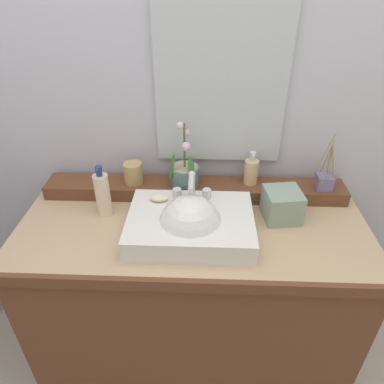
{
  "coord_description": "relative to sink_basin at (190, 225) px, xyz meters",
  "views": [
    {
      "loc": [
        0.04,
        -1.03,
        1.68
      ],
      "look_at": [
        -0.0,
        -0.01,
        1.01
      ],
      "focal_mm": 33.05,
      "sensor_mm": 36.0,
      "label": 1
    }
  ],
  "objects": [
    {
      "name": "floor",
      "position": [
        0.01,
        0.06,
        -0.95
      ],
      "size": [
        3.01,
        3.73,
        0.1
      ],
      "primitive_type": "cube",
      "color": "#BDB6A7",
      "rests_on": "ground"
    },
    {
      "name": "wall_back",
      "position": [
        0.01,
        0.44,
        0.32
      ],
      "size": [
        3.01,
        0.2,
        2.44
      ],
      "primitive_type": "cube",
      "color": "silver",
      "rests_on": "ground"
    },
    {
      "name": "vanity_cabinet",
      "position": [
        0.01,
        0.05,
        -0.47
      ],
      "size": [
        1.3,
        0.56,
        0.86
      ],
      "color": "brown",
      "rests_on": "ground"
    },
    {
      "name": "back_ledge",
      "position": [
        0.01,
        0.26,
        -0.02
      ],
      "size": [
        1.23,
        0.13,
        0.06
      ],
      "primitive_type": "cube",
      "color": "brown",
      "rests_on": "vanity_cabinet"
    },
    {
      "name": "sink_basin",
      "position": [
        0.0,
        0.0,
        0.0
      ],
      "size": [
        0.44,
        0.32,
        0.26
      ],
      "color": "white",
      "rests_on": "vanity_cabinet"
    },
    {
      "name": "soap_bar",
      "position": [
        -0.12,
        0.1,
        0.05
      ],
      "size": [
        0.07,
        0.04,
        0.02
      ],
      "primitive_type": "ellipsoid",
      "color": "beige",
      "rests_on": "sink_basin"
    },
    {
      "name": "potted_plant",
      "position": [
        -0.03,
        0.24,
        0.07
      ],
      "size": [
        0.13,
        0.12,
        0.28
      ],
      "color": "slate",
      "rests_on": "back_ledge"
    },
    {
      "name": "soap_dispenser",
      "position": [
        0.23,
        0.27,
        0.07
      ],
      "size": [
        0.06,
        0.06,
        0.14
      ],
      "color": "#DFB989",
      "rests_on": "back_ledge"
    },
    {
      "name": "tumbler_cup",
      "position": [
        -0.24,
        0.26,
        0.06
      ],
      "size": [
        0.08,
        0.08,
        0.09
      ],
      "primitive_type": "cylinder",
      "color": "tan",
      "rests_on": "back_ledge"
    },
    {
      "name": "reed_diffuser",
      "position": [
        0.52,
        0.24,
        0.05
      ],
      "size": [
        0.08,
        0.09,
        0.24
      ],
      "color": "slate",
      "rests_on": "back_ledge"
    },
    {
      "name": "lotion_bottle",
      "position": [
        -0.34,
        0.12,
        0.05
      ],
      "size": [
        0.06,
        0.06,
        0.21
      ],
      "color": "beige",
      "rests_on": "vanity_cabinet"
    },
    {
      "name": "tissue_box",
      "position": [
        0.34,
        0.11,
        0.01
      ],
      "size": [
        0.15,
        0.15,
        0.12
      ],
      "primitive_type": "cube",
      "rotation": [
        0.0,
        0.0,
        0.14
      ],
      "color": "gray",
      "rests_on": "vanity_cabinet"
    },
    {
      "name": "mirror",
      "position": [
        0.1,
        0.33,
        0.41
      ],
      "size": [
        0.49,
        0.02,
        0.63
      ],
      "primitive_type": "cube",
      "color": "silver"
    }
  ]
}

